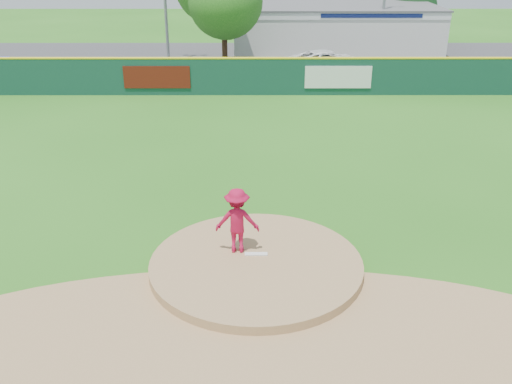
{
  "coord_description": "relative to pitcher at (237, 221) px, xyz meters",
  "views": [
    {
      "loc": [
        -0.02,
        -12.7,
        7.85
      ],
      "look_at": [
        0.0,
        2.0,
        1.3
      ],
      "focal_mm": 40.0,
      "sensor_mm": 36.0,
      "label": 1
    }
  ],
  "objects": [
    {
      "name": "outfield_fence",
      "position": [
        0.49,
        17.47,
        -0.05
      ],
      "size": [
        40.0,
        0.14,
        2.07
      ],
      "color": "#123C2F",
      "rests_on": "ground"
    },
    {
      "name": "infield_dirt_arc",
      "position": [
        0.49,
        -3.53,
        -1.13
      ],
      "size": [
        15.4,
        15.4,
        0.01
      ],
      "primitive_type": "cylinder",
      "color": "#9E774C",
      "rests_on": "ground"
    },
    {
      "name": "fence_banners",
      "position": [
        0.06,
        17.39,
        -0.14
      ],
      "size": [
        13.41,
        0.04,
        1.2
      ],
      "color": "#5A170C",
      "rests_on": "ground"
    },
    {
      "name": "parking_lot",
      "position": [
        0.49,
        26.47,
        -1.13
      ],
      "size": [
        44.0,
        16.0,
        0.02
      ],
      "primitive_type": "cube",
      "color": "#38383A",
      "rests_on": "ground"
    },
    {
      "name": "van",
      "position": [
        5.12,
        23.14,
        -0.42
      ],
      "size": [
        5.43,
        3.45,
        1.4
      ],
      "primitive_type": "imported",
      "rotation": [
        0.0,
        0.0,
        1.81
      ],
      "color": "white",
      "rests_on": "parking_lot"
    },
    {
      "name": "pool_building_grp",
      "position": [
        6.49,
        31.46,
        0.52
      ],
      "size": [
        15.2,
        8.2,
        3.31
      ],
      "color": "silver",
      "rests_on": "ground"
    },
    {
      "name": "pitcher",
      "position": [
        0.0,
        0.0,
        0.0
      ],
      "size": [
        1.16,
        0.69,
        1.78
      ],
      "primitive_type": "imported",
      "rotation": [
        0.0,
        0.0,
        3.12
      ],
      "color": "#AD0E36",
      "rests_on": "pitchers_mound"
    },
    {
      "name": "pitching_rubber",
      "position": [
        0.49,
        -0.23,
        -0.87
      ],
      "size": [
        0.6,
        0.15,
        0.04
      ],
      "primitive_type": "cube",
      "color": "white",
      "rests_on": "pitchers_mound"
    },
    {
      "name": "ground",
      "position": [
        0.49,
        -0.53,
        -1.14
      ],
      "size": [
        120.0,
        120.0,
        0.0
      ],
      "primitive_type": "plane",
      "color": "#286B19",
      "rests_on": "ground"
    },
    {
      "name": "pitchers_mound",
      "position": [
        0.49,
        -0.53,
        -1.14
      ],
      "size": [
        5.5,
        5.5,
        0.5
      ],
      "primitive_type": "cylinder",
      "color": "#9E774C",
      "rests_on": "ground"
    },
    {
      "name": "playground_slide",
      "position": [
        -14.8,
        21.09,
        -0.47
      ],
      "size": [
        0.85,
        2.4,
        1.33
      ],
      "color": "#1B24E5",
      "rests_on": "ground"
    }
  ]
}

